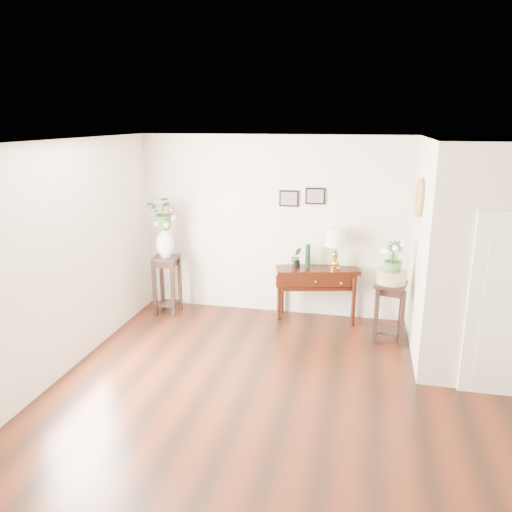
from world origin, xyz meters
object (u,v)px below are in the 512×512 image
(plant_stand_b, at_px, (389,312))
(console_table, at_px, (317,294))
(plant_stand_a, at_px, (167,285))
(table_lamp, at_px, (336,247))

(plant_stand_b, bearing_deg, console_table, 152.97)
(plant_stand_a, bearing_deg, console_table, 5.63)
(table_lamp, bearing_deg, plant_stand_b, -33.95)
(console_table, bearing_deg, plant_stand_a, 172.43)
(console_table, xyz_separation_m, table_lamp, (0.26, 0.00, 0.77))
(plant_stand_a, distance_m, plant_stand_b, 3.43)
(table_lamp, distance_m, plant_stand_b, 1.23)
(console_table, distance_m, table_lamp, 0.81)
(console_table, bearing_deg, table_lamp, -13.20)
(plant_stand_a, bearing_deg, plant_stand_b, -5.17)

